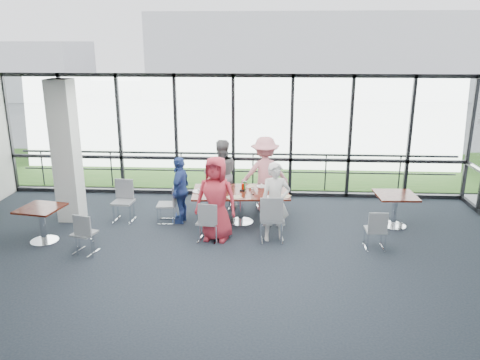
# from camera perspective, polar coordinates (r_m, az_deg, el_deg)

# --- Properties ---
(floor) EXTENTS (12.00, 10.00, 0.02)m
(floor) POSITION_cam_1_polar(r_m,az_deg,el_deg) (8.04, -3.45, -13.10)
(floor) COLOR black
(floor) RESTS_ON ground
(ceiling) EXTENTS (12.00, 10.00, 0.04)m
(ceiling) POSITION_cam_1_polar(r_m,az_deg,el_deg) (7.03, -3.91, 10.30)
(ceiling) COLOR silver
(ceiling) RESTS_ON ground
(curtain_wall_back) EXTENTS (12.00, 0.10, 3.20)m
(curtain_wall_back) POSITION_cam_1_polar(r_m,az_deg,el_deg) (12.20, -0.82, 5.35)
(curtain_wall_back) COLOR white
(curtain_wall_back) RESTS_ON ground
(structural_column) EXTENTS (0.50, 0.50, 3.20)m
(structural_column) POSITION_cam_1_polar(r_m,az_deg,el_deg) (11.15, -20.43, 3.25)
(structural_column) COLOR silver
(structural_column) RESTS_ON ground
(apron) EXTENTS (80.00, 70.00, 0.02)m
(apron) POSITION_cam_1_polar(r_m,az_deg,el_deg) (17.42, 0.41, 3.29)
(apron) COLOR gray
(apron) RESTS_ON ground
(grass_strip) EXTENTS (80.00, 5.00, 0.01)m
(grass_strip) POSITION_cam_1_polar(r_m,az_deg,el_deg) (15.47, 0.02, 1.71)
(grass_strip) COLOR #1D5016
(grass_strip) RESTS_ON ground
(hangar_main) EXTENTS (24.00, 10.00, 6.00)m
(hangar_main) POSITION_cam_1_polar(r_m,az_deg,el_deg) (39.07, 8.26, 14.91)
(hangar_main) COLOR silver
(hangar_main) RESTS_ON ground
(hangar_aux) EXTENTS (10.00, 6.00, 4.00)m
(hangar_aux) POSITION_cam_1_polar(r_m,az_deg,el_deg) (39.76, -25.56, 12.10)
(hangar_aux) COLOR silver
(hangar_aux) RESTS_ON ground
(guard_rail) EXTENTS (12.00, 0.06, 0.06)m
(guard_rail) POSITION_cam_1_polar(r_m,az_deg,el_deg) (13.03, -0.61, 1.11)
(guard_rail) COLOR #2D2D33
(guard_rail) RESTS_ON ground
(main_table) EXTENTS (2.20, 1.31, 0.75)m
(main_table) POSITION_cam_1_polar(r_m,az_deg,el_deg) (10.48, 0.10, -1.94)
(main_table) COLOR #350808
(main_table) RESTS_ON ground
(side_table_left) EXTENTS (0.91, 0.91, 0.75)m
(side_table_left) POSITION_cam_1_polar(r_m,az_deg,el_deg) (10.31, -23.08, -3.77)
(side_table_left) COLOR #350808
(side_table_left) RESTS_ON ground
(side_table_right) EXTENTS (0.88, 0.88, 0.75)m
(side_table_right) POSITION_cam_1_polar(r_m,az_deg,el_deg) (10.82, 18.42, -2.28)
(side_table_right) COLOR #350808
(side_table_right) RESTS_ON ground
(diner_near_left) EXTENTS (0.95, 0.72, 1.77)m
(diner_near_left) POSITION_cam_1_polar(r_m,az_deg,el_deg) (9.55, -2.93, -2.29)
(diner_near_left) COLOR #B62B39
(diner_near_left) RESTS_ON ground
(diner_near_right) EXTENTS (0.66, 0.52, 1.65)m
(diner_near_right) POSITION_cam_1_polar(r_m,az_deg,el_deg) (9.55, 4.32, -2.71)
(diner_near_right) COLOR silver
(diner_near_right) RESTS_ON ground
(diner_far_left) EXTENTS (0.94, 0.71, 1.72)m
(diner_far_left) POSITION_cam_1_polar(r_m,az_deg,el_deg) (11.37, -2.32, 0.68)
(diner_far_left) COLOR slate
(diner_far_left) RESTS_ON ground
(diner_far_right) EXTENTS (1.24, 0.76, 1.81)m
(diner_far_right) POSITION_cam_1_polar(r_m,az_deg,el_deg) (11.25, 3.04, 0.75)
(diner_far_right) COLOR pink
(diner_far_right) RESTS_ON ground
(diner_end) EXTENTS (0.62, 0.96, 1.53)m
(diner_end) POSITION_cam_1_polar(r_m,az_deg,el_deg) (10.59, -7.27, -1.17)
(diner_end) COLOR #2C458F
(diner_end) RESTS_ON ground
(chair_main_nl) EXTENTS (0.46, 0.46, 0.84)m
(chair_main_nl) POSITION_cam_1_polar(r_m,az_deg,el_deg) (9.62, -3.96, -5.11)
(chair_main_nl) COLOR gray
(chair_main_nl) RESTS_ON ground
(chair_main_nr) EXTENTS (0.51, 0.51, 0.97)m
(chair_main_nr) POSITION_cam_1_polar(r_m,az_deg,el_deg) (9.61, 3.92, -4.70)
(chair_main_nr) COLOR gray
(chair_main_nr) RESTS_ON ground
(chair_main_fl) EXTENTS (0.42, 0.42, 0.81)m
(chair_main_fl) POSITION_cam_1_polar(r_m,az_deg,el_deg) (11.55, -2.10, -1.42)
(chair_main_fl) COLOR gray
(chair_main_fl) RESTS_ON ground
(chair_main_fr) EXTENTS (0.51, 0.51, 0.90)m
(chair_main_fr) POSITION_cam_1_polar(r_m,az_deg,el_deg) (11.56, 3.10, -1.18)
(chair_main_fr) COLOR gray
(chair_main_fr) RESTS_ON ground
(chair_main_end) EXTENTS (0.43, 0.43, 0.84)m
(chair_main_end) POSITION_cam_1_polar(r_m,az_deg,el_deg) (10.71, -8.94, -2.99)
(chair_main_end) COLOR gray
(chair_main_end) RESTS_ON ground
(chair_spare_la) EXTENTS (0.49, 0.49, 0.82)m
(chair_spare_la) POSITION_cam_1_polar(r_m,az_deg,el_deg) (9.56, -18.45, -6.19)
(chair_spare_la) COLOR gray
(chair_spare_la) RESTS_ON ground
(chair_spare_lb) EXTENTS (0.49, 0.49, 0.92)m
(chair_spare_lb) POSITION_cam_1_polar(r_m,az_deg,el_deg) (10.96, -14.05, -2.62)
(chair_spare_lb) COLOR gray
(chair_spare_lb) RESTS_ON ground
(chair_spare_r) EXTENTS (0.40, 0.40, 0.80)m
(chair_spare_r) POSITION_cam_1_polar(r_m,az_deg,el_deg) (9.63, 16.18, -5.85)
(chair_spare_r) COLOR gray
(chair_spare_r) RESTS_ON ground
(plate_nl) EXTENTS (0.29, 0.29, 0.01)m
(plate_nl) POSITION_cam_1_polar(r_m,az_deg,el_deg) (10.07, -3.14, -2.05)
(plate_nl) COLOR white
(plate_nl) RESTS_ON main_table
(plate_nr) EXTENTS (0.24, 0.24, 0.01)m
(plate_nr) POSITION_cam_1_polar(r_m,az_deg,el_deg) (10.06, 3.90, -2.08)
(plate_nr) COLOR white
(plate_nr) RESTS_ON main_table
(plate_fl) EXTENTS (0.25, 0.25, 0.01)m
(plate_fl) POSITION_cam_1_polar(r_m,az_deg,el_deg) (10.84, -2.70, -0.69)
(plate_fl) COLOR white
(plate_fl) RESTS_ON main_table
(plate_fr) EXTENTS (0.25, 0.25, 0.01)m
(plate_fr) POSITION_cam_1_polar(r_m,az_deg,el_deg) (10.79, 2.70, -0.77)
(plate_fr) COLOR white
(plate_fr) RESTS_ON main_table
(plate_end) EXTENTS (0.28, 0.28, 0.01)m
(plate_end) POSITION_cam_1_polar(r_m,az_deg,el_deg) (10.45, -5.04, -1.39)
(plate_end) COLOR white
(plate_end) RESTS_ON main_table
(tumbler_a) EXTENTS (0.07, 0.07, 0.13)m
(tumbler_a) POSITION_cam_1_polar(r_m,az_deg,el_deg) (10.22, -1.26, -1.41)
(tumbler_a) COLOR white
(tumbler_a) RESTS_ON main_table
(tumbler_b) EXTENTS (0.07, 0.07, 0.13)m
(tumbler_b) POSITION_cam_1_polar(r_m,az_deg,el_deg) (10.21, 1.55, -1.41)
(tumbler_b) COLOR white
(tumbler_b) RESTS_ON main_table
(tumbler_c) EXTENTS (0.07, 0.07, 0.15)m
(tumbler_c) POSITION_cam_1_polar(r_m,az_deg,el_deg) (10.67, 0.63, -0.58)
(tumbler_c) COLOR white
(tumbler_c) RESTS_ON main_table
(tumbler_d) EXTENTS (0.07, 0.07, 0.13)m
(tumbler_d) POSITION_cam_1_polar(r_m,az_deg,el_deg) (10.24, -3.86, -1.39)
(tumbler_d) COLOR white
(tumbler_d) RESTS_ON main_table
(menu_a) EXTENTS (0.37, 0.33, 0.00)m
(menu_a) POSITION_cam_1_polar(r_m,az_deg,el_deg) (10.04, -0.71, -2.11)
(menu_a) COLOR silver
(menu_a) RESTS_ON main_table
(menu_b) EXTENTS (0.37, 0.32, 0.00)m
(menu_b) POSITION_cam_1_polar(r_m,az_deg,el_deg) (10.18, 5.28, -1.93)
(menu_b) COLOR silver
(menu_b) RESTS_ON main_table
(menu_c) EXTENTS (0.34, 0.35, 0.00)m
(menu_c) POSITION_cam_1_polar(r_m,az_deg,el_deg) (10.81, 1.17, -0.74)
(menu_c) COLOR silver
(menu_c) RESTS_ON main_table
(condiment_caddy) EXTENTS (0.10, 0.07, 0.04)m
(condiment_caddy) POSITION_cam_1_polar(r_m,az_deg,el_deg) (10.43, 0.24, -1.28)
(condiment_caddy) COLOR black
(condiment_caddy) RESTS_ON main_table
(ketchup_bottle) EXTENTS (0.06, 0.06, 0.18)m
(ketchup_bottle) POSITION_cam_1_polar(r_m,az_deg,el_deg) (10.43, 0.32, -0.89)
(ketchup_bottle) COLOR #A61100
(ketchup_bottle) RESTS_ON main_table
(green_bottle) EXTENTS (0.05, 0.05, 0.20)m
(green_bottle) POSITION_cam_1_polar(r_m,az_deg,el_deg) (10.50, 0.52, -0.71)
(green_bottle) COLOR #24722B
(green_bottle) RESTS_ON main_table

